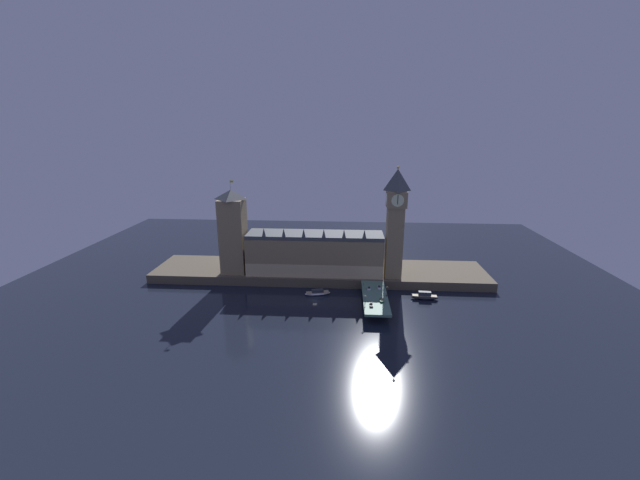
% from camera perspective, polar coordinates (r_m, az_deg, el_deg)
% --- Properties ---
extents(ground_plane, '(400.00, 400.00, 0.00)m').
position_cam_1_polar(ground_plane, '(230.89, -0.76, -8.74)').
color(ground_plane, black).
extents(embankment, '(220.00, 42.00, 5.68)m').
position_cam_1_polar(embankment, '(265.69, -0.10, -4.67)').
color(embankment, brown).
rests_on(embankment, ground_plane).
extents(parliament_hall, '(86.73, 22.55, 31.46)m').
position_cam_1_polar(parliament_hall, '(253.63, -0.73, -1.89)').
color(parliament_hall, '#8E7A56').
rests_on(parliament_hall, embankment).
extents(clock_tower, '(12.27, 12.38, 69.39)m').
position_cam_1_polar(clock_tower, '(243.63, 10.90, 2.83)').
color(clock_tower, '#8E7A56').
rests_on(clock_tower, embankment).
extents(victoria_tower, '(15.63, 15.63, 59.98)m').
position_cam_1_polar(victoria_tower, '(256.70, -12.53, 1.21)').
color(victoria_tower, '#8E7A56').
rests_on(victoria_tower, embankment).
extents(bridge, '(13.83, 46.00, 5.83)m').
position_cam_1_polar(bridge, '(224.74, 8.01, -8.49)').
color(bridge, slate).
rests_on(bridge, ground_plane).
extents(car_northbound_lead, '(2.08, 3.88, 1.34)m').
position_cam_1_polar(car_northbound_lead, '(232.06, 7.12, -7.00)').
color(car_northbound_lead, white).
rests_on(car_northbound_lead, bridge).
extents(car_northbound_trail, '(1.86, 4.65, 1.34)m').
position_cam_1_polar(car_northbound_trail, '(212.03, 7.45, -9.32)').
color(car_northbound_trail, black).
rests_on(car_northbound_trail, bridge).
extents(car_southbound_lead, '(2.11, 4.26, 1.47)m').
position_cam_1_polar(car_southbound_lead, '(217.83, 8.97, -8.65)').
color(car_southbound_lead, '#235633').
rests_on(car_southbound_lead, bridge).
extents(car_southbound_trail, '(1.98, 4.52, 1.45)m').
position_cam_1_polar(car_southbound_trail, '(234.17, 8.59, -6.83)').
color(car_southbound_trail, white).
rests_on(car_southbound_trail, bridge).
extents(pedestrian_near_rail, '(0.38, 0.38, 1.82)m').
position_cam_1_polar(pedestrian_near_rail, '(214.36, 6.58, -8.89)').
color(pedestrian_near_rail, black).
rests_on(pedestrian_near_rail, bridge).
extents(pedestrian_mid_walk, '(0.38, 0.38, 1.78)m').
position_cam_1_polar(pedestrian_mid_walk, '(224.59, 9.59, -7.82)').
color(pedestrian_mid_walk, black).
rests_on(pedestrian_mid_walk, bridge).
extents(pedestrian_far_rail, '(0.38, 0.38, 1.60)m').
position_cam_1_polar(pedestrian_far_rail, '(237.55, 6.30, -6.36)').
color(pedestrian_far_rail, black).
rests_on(pedestrian_far_rail, bridge).
extents(street_lamp_near, '(1.34, 0.60, 7.05)m').
position_cam_1_polar(street_lamp_near, '(208.40, 6.56, -8.61)').
color(street_lamp_near, '#2D3333').
rests_on(street_lamp_near, bridge).
extents(street_lamp_mid, '(1.34, 0.60, 6.15)m').
position_cam_1_polar(street_lamp_mid, '(223.10, 9.74, -7.18)').
color(street_lamp_mid, '#2D3333').
rests_on(street_lamp_mid, bridge).
extents(boat_upstream, '(16.20, 8.51, 3.18)m').
position_cam_1_polar(boat_upstream, '(237.78, -0.35, -7.67)').
color(boat_upstream, white).
rests_on(boat_upstream, ground_plane).
extents(boat_downstream, '(16.15, 5.10, 4.78)m').
position_cam_1_polar(boat_downstream, '(239.29, 14.96, -7.94)').
color(boat_downstream, '#28282D').
rests_on(boat_downstream, ground_plane).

